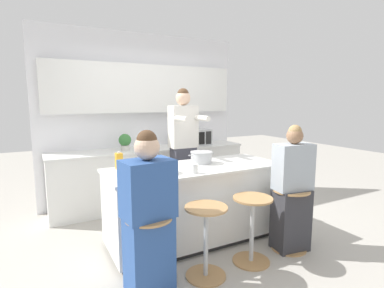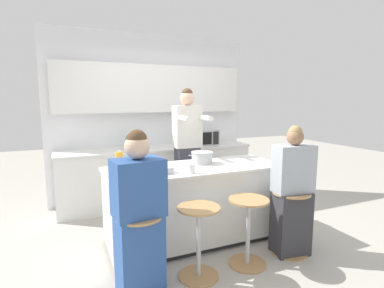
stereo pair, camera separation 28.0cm
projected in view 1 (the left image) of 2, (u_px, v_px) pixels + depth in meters
The scene contains 18 objects.
ground_plane at pixel (195, 239), 3.56m from camera, with size 16.00×16.00×0.00m, color #B2ADA3.
wall_back at pixel (144, 106), 4.86m from camera, with size 3.30×0.22×2.70m.
back_counter at pixel (152, 176), 4.77m from camera, with size 3.07×0.61×0.90m.
kitchen_island at pixel (195, 203), 3.50m from camera, with size 2.04×0.80×0.89m.
bar_stool_leftmost at pixel (150, 250), 2.53m from camera, with size 0.40×0.40×0.68m.
bar_stool_center_left at pixel (206, 237), 2.76m from camera, with size 0.40×0.40×0.68m.
bar_stool_center_right at pixel (252, 225), 3.02m from camera, with size 0.40×0.40×0.68m.
bar_stool_rightmost at pixel (290, 215), 3.29m from camera, with size 0.40×0.40×0.68m.
person_cooking at pixel (183, 153), 4.17m from camera, with size 0.38×0.54×1.81m.
person_wrapped_blanket at pixel (149, 218), 2.49m from camera, with size 0.44×0.33×1.41m.
person_seated_near at pixel (292, 194), 3.26m from camera, with size 0.43×0.31×1.39m.
cooking_pot at pixel (201, 157), 3.60m from camera, with size 0.35×0.26×0.14m.
fruit_bowl at pixel (166, 170), 3.11m from camera, with size 0.22×0.22×0.07m.
coffee_cup_near at pixel (195, 169), 3.11m from camera, with size 0.11×0.07×0.10m.
banana_bunch at pixel (149, 165), 3.42m from camera, with size 0.15×0.11×0.05m.
juice_carton at pixel (119, 161), 3.30m from camera, with size 0.07×0.07×0.19m.
microwave at pixel (193, 137), 4.99m from camera, with size 0.56×0.34×0.27m.
potted_plant at pixel (125, 141), 4.49m from camera, with size 0.19×0.19×0.25m.
Camera 1 is at (-1.61, -2.95, 1.64)m, focal length 28.00 mm.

